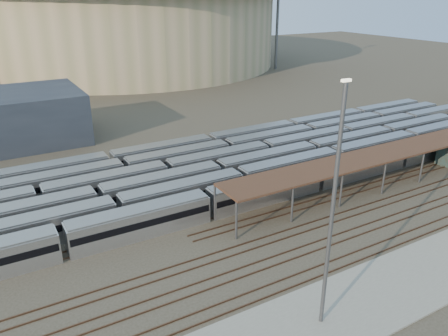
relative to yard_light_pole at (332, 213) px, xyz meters
name	(u,v)px	position (x,y,z in m)	size (l,w,h in m)	color
ground	(294,227)	(8.82, 15.11, -11.44)	(420.00, 420.00, 0.00)	#383026
apron	(350,307)	(3.82, 0.11, -11.34)	(50.00, 9.00, 0.20)	gray
subway_trains	(229,166)	(9.90, 33.61, -9.64)	(130.24, 23.90, 3.60)	silver
inspection_shed	(391,153)	(30.82, 19.11, -6.46)	(60.30, 6.00, 5.30)	#4F4F53
empty_tracks	(320,245)	(8.82, 10.11, -11.35)	(170.00, 9.62, 0.18)	#4C3323
stadium	(126,22)	(33.82, 155.11, 5.03)	(124.00, 124.00, 32.50)	tan
floodlight_2	(278,13)	(78.82, 115.11, 9.21)	(4.00, 1.00, 38.40)	#4F4F53
floodlight_3	(24,11)	(-1.18, 175.11, 9.21)	(4.00, 1.00, 38.40)	#4F4F53
yard_light_pole	(332,213)	(0.00, 0.00, 0.00)	(0.80, 0.36, 22.32)	#4F4F53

